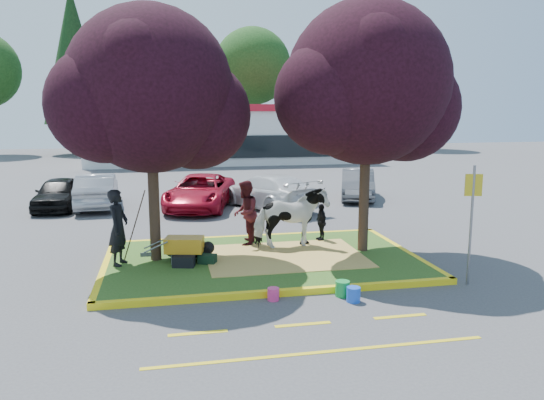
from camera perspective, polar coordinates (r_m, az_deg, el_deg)
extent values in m
plane|color=#424244|center=(14.31, -0.99, -6.79)|extent=(90.00, 90.00, 0.00)
cube|color=#2D5219|center=(14.29, -0.99, -6.50)|extent=(8.00, 5.00, 0.15)
cube|color=yellow|center=(11.89, 1.32, -9.92)|extent=(8.30, 0.16, 0.15)
cube|color=yellow|center=(16.75, -2.61, -4.06)|extent=(8.30, 0.16, 0.15)
cube|color=yellow|center=(14.16, -17.58, -7.12)|extent=(0.16, 5.30, 0.15)
cube|color=yellow|center=(15.53, 14.05, -5.46)|extent=(0.16, 5.30, 0.15)
cube|color=#DCBA5A|center=(14.39, 1.37, -6.06)|extent=(4.20, 3.00, 0.01)
cylinder|color=black|center=(14.06, -12.61, 0.68)|extent=(0.28, 0.28, 3.53)
sphere|color=black|center=(13.90, -13.02, 11.51)|extent=(4.20, 4.20, 4.20)
sphere|color=black|center=(14.11, -8.15, 9.07)|extent=(2.86, 2.86, 2.86)
sphere|color=black|center=(13.66, -17.46, 9.76)|extent=(2.86, 2.86, 2.86)
cylinder|color=black|center=(14.86, 9.91, 1.58)|extent=(0.28, 0.28, 3.70)
sphere|color=black|center=(14.73, 10.23, 12.31)|extent=(4.40, 4.40, 4.40)
sphere|color=black|center=(15.38, 14.13, 9.60)|extent=(2.99, 2.99, 2.99)
sphere|color=black|center=(14.06, 6.40, 10.92)|extent=(2.99, 2.99, 2.99)
cube|color=yellow|center=(10.16, -7.97, -14.00)|extent=(1.10, 0.12, 0.01)
cube|color=yellow|center=(10.45, 3.35, -13.22)|extent=(1.10, 0.12, 0.01)
cube|color=yellow|center=(11.10, 13.61, -12.07)|extent=(1.10, 0.12, 0.01)
cube|color=yellow|center=(9.40, 5.29, -15.99)|extent=(6.00, 0.10, 0.01)
cube|color=silver|center=(41.78, -5.36, 6.90)|extent=(20.00, 8.00, 4.00)
cube|color=#B51322|center=(41.73, -5.41, 9.85)|extent=(20.40, 8.40, 0.50)
cube|color=black|center=(37.80, -4.68, 5.70)|extent=(19.00, 0.10, 1.60)
cylinder|color=black|center=(51.09, -20.10, 6.83)|extent=(0.44, 0.44, 3.92)
cone|color=black|center=(51.25, -20.55, 14.35)|extent=(5.60, 5.60, 11.90)
cylinder|color=black|center=(52.05, -11.03, 6.82)|extent=(0.44, 0.44, 3.08)
sphere|color=#143811|center=(52.06, -11.23, 12.63)|extent=(6.16, 6.16, 6.16)
cylinder|color=black|center=(51.74, -2.07, 7.29)|extent=(0.44, 0.44, 3.64)
sphere|color=#143811|center=(51.84, -2.11, 14.20)|extent=(7.28, 7.28, 7.28)
cylinder|color=black|center=(54.12, 6.29, 7.27)|extent=(0.44, 0.44, 3.50)
cone|color=black|center=(54.19, 6.42, 13.62)|extent=(5.00, 5.00, 10.62)
cylinder|color=black|center=(56.17, 14.46, 6.97)|extent=(0.44, 0.44, 3.22)
sphere|color=#143811|center=(56.20, 14.71, 12.60)|extent=(6.44, 6.44, 6.44)
imported|color=white|center=(15.06, 2.02, -1.95)|extent=(2.16, 1.19, 1.74)
ellipsoid|color=black|center=(14.27, -9.17, -5.29)|extent=(1.28, 0.89, 0.50)
imported|color=black|center=(13.97, -16.20, -2.84)|extent=(0.65, 0.81, 1.94)
imported|color=#441318|center=(15.45, -2.91, -1.38)|extent=(0.96, 1.09, 1.88)
imported|color=black|center=(16.05, 5.30, -2.37)|extent=(0.33, 0.68, 1.12)
cylinder|color=black|center=(14.05, -7.19, -5.81)|extent=(0.35, 0.14, 0.35)
cylinder|color=slate|center=(13.83, -10.74, -6.37)|extent=(0.04, 0.04, 0.25)
cylinder|color=slate|center=(14.24, -10.77, -5.90)|extent=(0.04, 0.04, 0.25)
cube|color=orange|center=(13.95, -9.40, -4.75)|extent=(1.07, 0.78, 0.39)
cylinder|color=slate|center=(13.73, -12.40, -4.99)|extent=(0.62, 0.18, 0.32)
cylinder|color=slate|center=(14.15, -12.38, -4.56)|extent=(0.62, 0.18, 0.32)
cube|color=black|center=(13.61, -9.48, -6.54)|extent=(0.59, 0.42, 0.27)
cube|color=black|center=(13.82, -6.97, -6.30)|extent=(0.52, 0.43, 0.24)
cylinder|color=slate|center=(13.08, 20.61, -2.64)|extent=(0.06, 0.06, 2.82)
cube|color=gold|center=(12.92, 20.87, 1.52)|extent=(0.39, 0.12, 0.51)
cylinder|color=#179538|center=(11.93, 7.59, -9.43)|extent=(0.36, 0.36, 0.34)
cylinder|color=#F4367F|center=(11.61, 0.14, -10.09)|extent=(0.27, 0.27, 0.27)
cylinder|color=blue|center=(11.65, 8.75, -10.01)|extent=(0.33, 0.33, 0.32)
imported|color=black|center=(23.43, -21.99, 0.66)|extent=(1.75, 3.91, 1.30)
imported|color=gray|center=(23.28, -18.30, 0.98)|extent=(1.70, 4.40, 1.43)
imported|color=#A60D23|center=(22.08, -7.72, 0.89)|extent=(3.62, 5.48, 1.40)
imported|color=silver|center=(21.91, -0.40, 0.95)|extent=(3.87, 5.30, 1.43)
imported|color=#4F5156|center=(24.51, 9.20, 1.68)|extent=(2.70, 4.33, 1.35)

